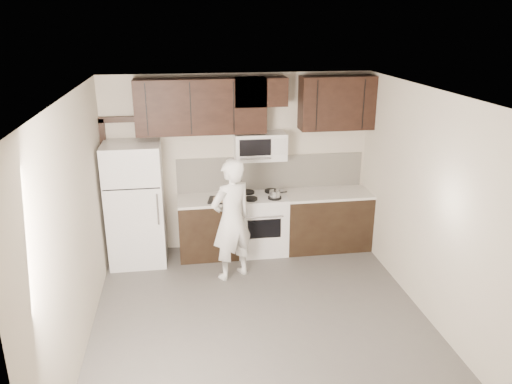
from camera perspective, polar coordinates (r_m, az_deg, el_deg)
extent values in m
plane|color=#585552|center=(6.17, 0.70, -14.70)|extent=(4.50, 4.50, 0.00)
plane|color=beige|center=(7.64, -2.00, 3.34)|extent=(4.00, 0.00, 4.00)
plane|color=white|center=(5.17, 0.82, 10.98)|extent=(4.50, 4.50, 0.00)
cube|color=black|center=(7.61, -5.50, -4.11)|extent=(0.87, 0.62, 0.87)
cube|color=black|center=(7.91, 8.05, -3.29)|extent=(1.32, 0.62, 0.87)
cube|color=silver|center=(7.44, -5.61, -0.90)|extent=(0.87, 0.64, 0.04)
cube|color=silver|center=(7.75, 8.20, -0.18)|extent=(1.32, 0.64, 0.04)
cube|color=silver|center=(7.69, 0.58, -3.70)|extent=(0.76, 0.62, 0.89)
cube|color=silver|center=(7.52, 0.59, -0.51)|extent=(0.76, 0.62, 0.02)
cube|color=black|center=(7.39, 0.96, -4.22)|extent=(0.50, 0.01, 0.30)
cylinder|color=silver|center=(7.28, 1.01, -2.89)|extent=(0.55, 0.02, 0.02)
cylinder|color=black|center=(7.35, -0.61, -0.79)|extent=(0.20, 0.20, 0.03)
cylinder|color=black|center=(7.40, 2.15, -0.64)|extent=(0.20, 0.20, 0.03)
cylinder|color=black|center=(7.63, -0.92, -0.02)|extent=(0.20, 0.20, 0.03)
cylinder|color=black|center=(7.68, 1.74, 0.11)|extent=(0.20, 0.20, 0.03)
cube|color=beige|center=(7.74, 1.71, 2.26)|extent=(2.90, 0.02, 0.54)
cube|color=black|center=(7.22, -6.32, 9.72)|extent=(1.85, 0.35, 0.78)
cube|color=black|center=(7.57, 9.22, 10.03)|extent=(1.10, 0.35, 0.78)
cube|color=black|center=(7.28, 0.46, 11.42)|extent=(0.76, 0.35, 0.40)
cube|color=silver|center=(7.42, 0.46, 5.26)|extent=(0.76, 0.38, 0.40)
cube|color=black|center=(7.21, -0.08, 5.09)|extent=(0.46, 0.01, 0.24)
cube|color=silver|center=(7.27, 2.74, 5.19)|extent=(0.18, 0.01, 0.24)
cylinder|color=silver|center=(7.22, -0.05, 3.82)|extent=(0.46, 0.02, 0.02)
cube|color=silver|center=(7.42, -13.60, -1.35)|extent=(0.80, 0.72, 1.80)
cube|color=black|center=(6.96, -14.04, 0.30)|extent=(0.77, 0.01, 0.02)
cylinder|color=silver|center=(7.01, -11.18, -1.95)|extent=(0.03, 0.03, 0.45)
cube|color=black|center=(7.72, -16.54, 0.38)|extent=(0.08, 0.08, 2.10)
cube|color=black|center=(7.44, -15.68, 7.99)|extent=(0.50, 0.08, 0.08)
cylinder|color=silver|center=(7.39, 2.16, -0.30)|extent=(0.16, 0.16, 0.12)
sphere|color=black|center=(7.36, 2.16, 0.26)|extent=(0.03, 0.03, 0.03)
cylinder|color=black|center=(7.43, 3.02, -0.05)|extent=(0.15, 0.06, 0.02)
cube|color=black|center=(7.33, -3.87, -0.93)|extent=(0.45, 0.37, 0.02)
cylinder|color=beige|center=(7.32, -3.87, -0.78)|extent=(0.32, 0.32, 0.02)
imported|color=white|center=(6.78, -2.81, -3.18)|extent=(0.75, 0.66, 1.72)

